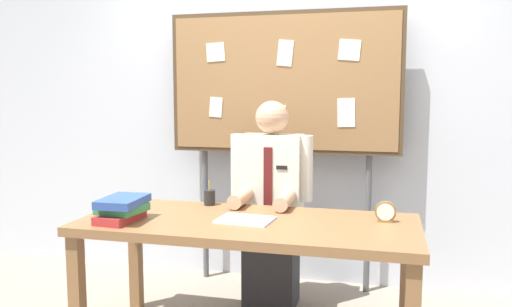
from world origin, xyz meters
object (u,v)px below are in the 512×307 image
(desk, at_px, (248,235))
(person, at_px, (271,212))
(book_stack, at_px, (122,208))
(pen_holder, at_px, (210,197))
(bulletin_board, at_px, (283,86))
(desk_clock, at_px, (385,213))
(open_notebook, at_px, (245,220))

(desk, bearing_deg, person, 90.00)
(book_stack, xyz_separation_m, pen_holder, (0.33, 0.50, -0.02))
(bulletin_board, bearing_deg, pen_holder, -116.63)
(desk_clock, bearing_deg, bulletin_board, 131.39)
(person, xyz_separation_m, pen_holder, (-0.33, -0.28, 0.14))
(open_notebook, relative_size, pen_holder, 1.85)
(book_stack, height_order, pen_holder, pen_holder)
(person, relative_size, open_notebook, 4.69)
(open_notebook, xyz_separation_m, pen_holder, (-0.32, 0.33, 0.04))
(desk, distance_m, bulletin_board, 1.28)
(desk, height_order, desk_clock, desk_clock)
(book_stack, height_order, open_notebook, book_stack)
(person, xyz_separation_m, book_stack, (-0.66, -0.78, 0.16))
(desk, height_order, person, person)
(book_stack, relative_size, open_notebook, 1.04)
(desk, relative_size, person, 1.33)
(person, relative_size, pen_holder, 8.66)
(desk, bearing_deg, pen_holder, 136.75)
(pen_holder, bearing_deg, bulletin_board, 63.37)
(person, relative_size, bulletin_board, 0.69)
(bulletin_board, distance_m, pen_holder, 1.02)
(book_stack, distance_m, desk_clock, 1.44)
(desk, height_order, book_stack, book_stack)
(open_notebook, height_order, desk_clock, desk_clock)
(desk, height_order, bulletin_board, bulletin_board)
(bulletin_board, xyz_separation_m, pen_holder, (-0.33, -0.67, -0.70))
(open_notebook, distance_m, pen_holder, 0.47)
(pen_holder, bearing_deg, desk, -43.25)
(bulletin_board, bearing_deg, book_stack, -119.73)
(person, xyz_separation_m, desk_clock, (0.73, -0.45, 0.14))
(book_stack, xyz_separation_m, desk_clock, (1.40, 0.33, -0.02))
(open_notebook, relative_size, desk_clock, 2.59)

